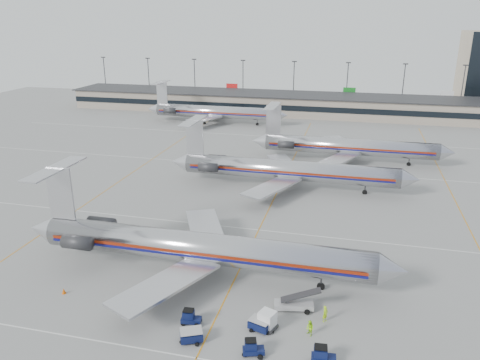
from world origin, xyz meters
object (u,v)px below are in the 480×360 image
(belt_loader, at_px, (295,304))
(jet_second_row, at_px, (284,170))
(jet_foreground, at_px, (195,247))
(uld_container, at_px, (267,320))
(tug_center, at_px, (252,348))

(belt_loader, bearing_deg, jet_second_row, 88.98)
(jet_foreground, height_order, uld_container, jet_foreground)
(jet_second_row, relative_size, uld_container, 20.06)
(tug_center, relative_size, belt_loader, 0.44)
(belt_loader, bearing_deg, tug_center, -121.18)
(jet_second_row, height_order, tug_center, jet_second_row)
(jet_second_row, bearing_deg, jet_foreground, -99.80)
(jet_second_row, distance_m, belt_loader, 37.86)
(tug_center, relative_size, uld_container, 0.98)
(tug_center, xyz_separation_m, belt_loader, (2.84, 8.04, -0.05))
(jet_second_row, distance_m, tug_center, 45.41)
(jet_second_row, bearing_deg, uld_container, -83.40)
(jet_foreground, distance_m, tug_center, 16.20)
(jet_foreground, xyz_separation_m, uld_container, (10.36, -8.49, -2.59))
(jet_foreground, relative_size, tug_center, 21.29)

